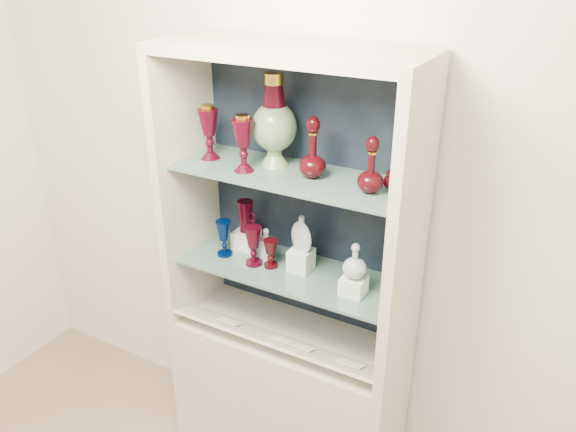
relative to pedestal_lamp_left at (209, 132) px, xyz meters
The scene contains 31 objects.
wall_back 0.46m from the pedestal_lamp_left, 29.62° to the left, with size 3.50×0.02×2.80m, color white.
cabinet_base 1.26m from the pedestal_lamp_left, ahead, with size 1.00×0.40×0.75m, color #BBB2A0.
cabinet_back_panel 0.48m from the pedestal_lamp_left, 25.94° to the left, with size 0.98×0.02×1.15m, color black.
cabinet_side_left 0.28m from the pedestal_lamp_left, behind, with size 0.04×0.40×1.15m, color #BBB2A0.
cabinet_side_right 0.88m from the pedestal_lamp_left, ahead, with size 0.04×0.40×1.15m, color #BBB2A0.
cabinet_top_cap 0.50m from the pedestal_lamp_left, ahead, with size 1.00×0.40×0.04m, color #BBB2A0.
shelf_lower 0.65m from the pedestal_lamp_left, ahead, with size 0.92×0.34×0.01m, color slate.
shelf_upper 0.38m from the pedestal_lamp_left, ahead, with size 0.92×0.34×0.01m, color slate.
label_ledge 0.89m from the pedestal_lamp_left, 18.51° to the right, with size 0.92×0.18×0.01m, color #BBB2A0.
label_card_0 0.89m from the pedestal_lamp_left, 16.84° to the right, with size 0.10×0.07×0.00m, color white.
label_card_1 1.06m from the pedestal_lamp_left, ahead, with size 0.10×0.07×0.00m, color white.
label_card_2 0.81m from the pedestal_lamp_left, 40.75° to the right, with size 0.10×0.07×0.00m, color white.
label_card_3 0.93m from the pedestal_lamp_left, 14.05° to the right, with size 0.10×0.07×0.00m, color white.
pedestal_lamp_left is the anchor object (origin of this frame).
pedestal_lamp_right 0.21m from the pedestal_lamp_left, 15.45° to the right, with size 0.08×0.08×0.22m, color #3F0513, non-canonical shape.
enamel_urn 0.28m from the pedestal_lamp_left, 12.76° to the left, with size 0.17×0.17×0.36m, color #084823, non-canonical shape.
ruby_decanter_a 0.46m from the pedestal_lamp_left, ahead, with size 0.10×0.10×0.26m, color #3A060A, non-canonical shape.
ruby_decanter_b 0.69m from the pedestal_lamp_left, ahead, with size 0.09×0.09×0.21m, color #3A060A, non-canonical shape.
lidded_bowl 0.77m from the pedestal_lamp_left, ahead, with size 0.08×0.08×0.09m, color #3A060A, non-canonical shape.
cobalt_goblet 0.45m from the pedestal_lamp_left, 18.21° to the right, with size 0.07×0.07×0.16m, color #00103D, non-canonical shape.
ruby_goblet_tall 0.49m from the pedestal_lamp_left, ahead, with size 0.07×0.07×0.17m, color #3F0513, non-canonical shape.
ruby_goblet_small 0.55m from the pedestal_lamp_left, ahead, with size 0.06×0.06×0.12m, color #3A060A, non-canonical shape.
riser_ruby_pitcher 0.51m from the pedestal_lamp_left, 37.43° to the left, with size 0.10×0.10×0.08m, color silver.
ruby_pitcher 0.40m from the pedestal_lamp_left, 37.43° to the left, with size 0.11×0.07×0.14m, color #3F0513, non-canonical shape.
clear_square_bottle 0.52m from the pedestal_lamp_left, ahead, with size 0.05×0.05×0.14m, color #A1B0B9, non-canonical shape.
riser_flat_flask 0.63m from the pedestal_lamp_left, ahead, with size 0.09×0.09×0.09m, color silver.
flat_flask 0.54m from the pedestal_lamp_left, ahead, with size 0.11×0.04×0.15m, color #AEBCC2, non-canonical shape.
riser_clear_round_decanter 0.83m from the pedestal_lamp_left, ahead, with size 0.09×0.09×0.07m, color silver.
clear_round_decanter 0.77m from the pedestal_lamp_left, ahead, with size 0.09×0.09×0.14m, color #A1B0B9, non-canonical shape.
riser_cameo_medallion 0.94m from the pedestal_lamp_left, ahead, with size 0.08×0.08×0.10m, color silver.
cameo_medallion 0.88m from the pedestal_lamp_left, ahead, with size 0.12×0.04×0.14m, color black, non-canonical shape.
Camera 1 is at (0.95, -0.19, 2.23)m, focal length 35.00 mm.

